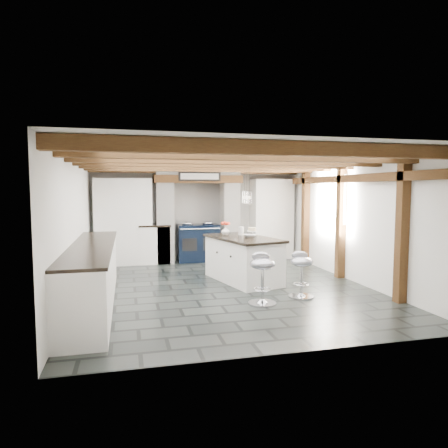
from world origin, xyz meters
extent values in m
plane|color=black|center=(0.00, 0.00, 0.00)|extent=(6.00, 6.00, 0.00)
plane|color=white|center=(0.00, 3.00, 1.15)|extent=(5.00, 0.00, 5.00)
plane|color=white|center=(-2.50, 0.00, 1.15)|extent=(0.00, 6.00, 6.00)
plane|color=white|center=(2.50, 0.00, 1.15)|extent=(0.00, 6.00, 6.00)
plane|color=white|center=(0.00, 0.00, 2.30)|extent=(6.00, 6.00, 0.00)
cube|color=white|center=(-0.80, 2.70, 0.95)|extent=(0.40, 0.60, 1.90)
cube|color=white|center=(0.80, 2.70, 0.95)|extent=(0.40, 0.60, 1.90)
cube|color=#543918|center=(0.00, 2.70, 1.99)|extent=(2.10, 0.65, 0.18)
cube|color=white|center=(0.00, 2.70, 2.15)|extent=(2.00, 0.60, 0.31)
cube|color=black|center=(0.00, 2.38, 2.05)|extent=(1.00, 0.03, 0.22)
cube|color=silver|center=(0.00, 2.36, 2.05)|extent=(0.90, 0.01, 0.14)
cube|color=white|center=(-1.75, 2.70, 1.00)|extent=(1.30, 0.58, 2.00)
cube|color=white|center=(1.90, 2.70, 1.00)|extent=(1.00, 0.58, 2.00)
cube|color=white|center=(-2.20, -0.60, 0.44)|extent=(0.60, 3.80, 0.88)
cube|color=black|center=(-2.20, -0.60, 0.90)|extent=(0.64, 3.80, 0.04)
cube|color=white|center=(-1.05, 2.70, 0.44)|extent=(0.70, 0.60, 0.88)
cube|color=black|center=(-1.05, 2.70, 0.90)|extent=(0.74, 0.64, 0.04)
cube|color=#543918|center=(2.42, 0.00, 1.95)|extent=(0.15, 5.80, 0.14)
plane|color=white|center=(2.48, 0.60, 1.55)|extent=(0.00, 0.90, 0.90)
cube|color=#543918|center=(0.00, -2.60, 2.21)|extent=(5.00, 0.16, 0.16)
cube|color=#543918|center=(0.00, -1.73, 2.21)|extent=(5.00, 0.16, 0.16)
cube|color=#543918|center=(0.00, -0.87, 2.21)|extent=(5.00, 0.16, 0.16)
cube|color=#543918|center=(0.00, 0.00, 2.21)|extent=(5.00, 0.16, 0.16)
cube|color=#543918|center=(0.00, 0.87, 2.21)|extent=(5.00, 0.16, 0.16)
cube|color=#543918|center=(0.00, 1.73, 2.21)|extent=(5.00, 0.16, 0.16)
cube|color=#543918|center=(0.00, 2.60, 2.21)|extent=(5.00, 0.16, 0.16)
cube|color=#543918|center=(2.42, -1.60, 1.15)|extent=(0.15, 0.15, 2.30)
cube|color=#543918|center=(2.42, 0.20, 1.15)|extent=(0.15, 0.15, 2.30)
cube|color=#543918|center=(2.42, 1.80, 1.15)|extent=(0.15, 0.15, 2.30)
cylinder|color=black|center=(0.45, -0.05, 1.93)|extent=(0.01, 0.01, 0.56)
cylinder|color=white|center=(0.45, -0.05, 1.60)|extent=(0.09, 0.09, 0.22)
cylinder|color=black|center=(0.50, 0.25, 1.93)|extent=(0.01, 0.01, 0.56)
cylinder|color=white|center=(0.50, 0.25, 1.60)|extent=(0.09, 0.09, 0.22)
cylinder|color=black|center=(0.55, 0.55, 1.93)|extent=(0.01, 0.01, 0.56)
cylinder|color=white|center=(0.55, 0.55, 1.60)|extent=(0.09, 0.09, 0.22)
cube|color=black|center=(0.00, 2.68, 0.45)|extent=(1.00, 0.60, 0.90)
ellipsoid|color=silver|center=(-0.25, 2.68, 0.93)|extent=(0.28, 0.28, 0.11)
ellipsoid|color=silver|center=(0.25, 2.68, 0.93)|extent=(0.28, 0.28, 0.11)
cylinder|color=silver|center=(0.00, 2.36, 0.82)|extent=(0.95, 0.03, 0.03)
cube|color=black|center=(-0.25, 2.38, 0.45)|extent=(0.35, 0.02, 0.30)
cube|color=black|center=(0.25, 2.38, 0.45)|extent=(0.35, 0.02, 0.30)
cube|color=white|center=(0.47, 0.37, 0.40)|extent=(1.19, 1.78, 0.80)
cube|color=black|center=(0.47, 0.37, 0.82)|extent=(1.28, 1.87, 0.05)
imported|color=white|center=(0.22, 0.78, 0.93)|extent=(0.20, 0.20, 0.17)
ellipsoid|color=red|center=(0.22, 0.78, 1.07)|extent=(0.18, 0.18, 0.11)
cylinder|color=white|center=(0.52, 0.71, 0.93)|extent=(0.11, 0.11, 0.16)
imported|color=white|center=(0.58, 0.30, 0.87)|extent=(0.29, 0.29, 0.06)
cylinder|color=white|center=(0.68, 0.47, 0.89)|extent=(0.05, 0.05, 0.09)
cylinder|color=white|center=(0.68, 0.47, 0.94)|extent=(0.20, 0.20, 0.01)
cylinder|color=tan|center=(0.68, 0.47, 0.98)|extent=(0.15, 0.15, 0.06)
cylinder|color=silver|center=(1.05, -0.98, 0.01)|extent=(0.40, 0.40, 0.03)
cone|color=silver|center=(1.05, -0.98, 0.06)|extent=(0.18, 0.18, 0.07)
cylinder|color=silver|center=(1.05, -0.98, 0.30)|extent=(0.05, 0.05, 0.51)
torus|color=silver|center=(1.05, -0.98, 0.22)|extent=(0.26, 0.26, 0.02)
ellipsoid|color=gray|center=(1.05, -0.98, 0.59)|extent=(0.49, 0.49, 0.17)
ellipsoid|color=gray|center=(1.09, -0.90, 0.68)|extent=(0.28, 0.20, 0.14)
cylinder|color=silver|center=(0.31, -1.20, 0.01)|extent=(0.43, 0.43, 0.03)
cone|color=silver|center=(0.31, -1.20, 0.06)|extent=(0.20, 0.20, 0.08)
cylinder|color=silver|center=(0.31, -1.20, 0.32)|extent=(0.05, 0.05, 0.54)
torus|color=silver|center=(0.31, -1.20, 0.23)|extent=(0.27, 0.27, 0.02)
ellipsoid|color=gray|center=(0.31, -1.20, 0.63)|extent=(0.49, 0.49, 0.18)
ellipsoid|color=gray|center=(0.34, -1.11, 0.72)|extent=(0.29, 0.19, 0.15)
camera|label=1|loc=(-1.67, -6.85, 1.75)|focal=32.00mm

